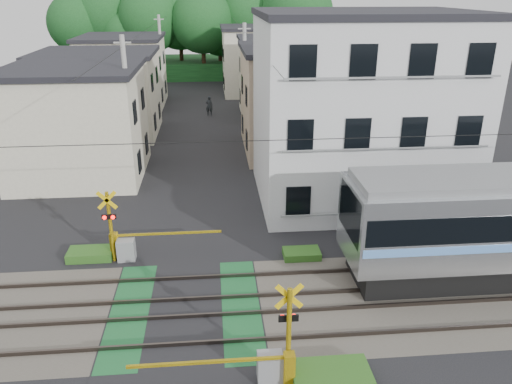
{
  "coord_description": "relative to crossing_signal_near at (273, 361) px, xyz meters",
  "views": [
    {
      "loc": [
        1.13,
        -14.5,
        10.25
      ],
      "look_at": [
        2.88,
        5.0,
        2.21
      ],
      "focal_mm": 35.0,
      "sensor_mm": 36.0,
      "label": 1
    }
  ],
  "objects": [
    {
      "name": "tree_hill",
      "position": [
        -2.48,
        51.78,
        5.1
      ],
      "size": [
        40.0,
        13.93,
        11.76
      ],
      "color": "#1A5020",
      "rests_on": "ground"
    },
    {
      "name": "weed_patches",
      "position": [
        -0.83,
        3.56,
        -0.53
      ],
      "size": [
        10.25,
        8.8,
        0.4
      ],
      "color": "#2D5E1E",
      "rests_on": "ground"
    },
    {
      "name": "pedestrian",
      "position": [
        -1.66,
        31.85,
        0.13
      ],
      "size": [
        0.66,
        0.48,
        1.69
      ],
      "primitive_type": "imported",
      "rotation": [
        0.0,
        0.0,
        3.01
      ],
      "color": "#24292D",
      "rests_on": "ground"
    },
    {
      "name": "crossing_signal_far",
      "position": [
        -5.17,
        7.31,
        0.0
      ],
      "size": [
        4.74,
        0.65,
        3.09
      ],
      "color": "yellow",
      "rests_on": "ground"
    },
    {
      "name": "catenary",
      "position": [
        3.41,
        3.69,
        2.98
      ],
      "size": [
        60.0,
        5.04,
        7.0
      ],
      "color": "#2D2D33",
      "rests_on": "ground"
    },
    {
      "name": "ground",
      "position": [
        -2.59,
        3.65,
        -0.71
      ],
      "size": [
        120.0,
        120.0,
        0.0
      ],
      "primitive_type": "plane",
      "color": "black"
    },
    {
      "name": "houses_row",
      "position": [
        -2.33,
        29.57,
        2.53
      ],
      "size": [
        22.07,
        31.35,
        6.8
      ],
      "color": "beige",
      "rests_on": "ground"
    },
    {
      "name": "apartment_block",
      "position": [
        5.91,
        13.15,
        3.94
      ],
      "size": [
        10.2,
        8.36,
        9.3
      ],
      "color": "silver",
      "rests_on": "ground"
    },
    {
      "name": "track_bed",
      "position": [
        -2.59,
        3.65,
        -0.67
      ],
      "size": [
        120.0,
        120.0,
        0.14
      ],
      "color": "#47423A",
      "rests_on": "ground"
    },
    {
      "name": "utility_poles",
      "position": [
        -3.64,
        26.66,
        3.37
      ],
      "size": [
        7.9,
        42.0,
        8.0
      ],
      "color": "#A5A5A0",
      "rests_on": "ground"
    },
    {
      "name": "crossing_signal_near",
      "position": [
        0.0,
        0.0,
        0.0
      ],
      "size": [
        4.74,
        0.65,
        3.09
      ],
      "color": "yellow",
      "rests_on": "ground"
    }
  ]
}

